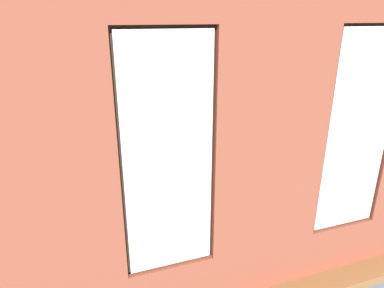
{
  "coord_description": "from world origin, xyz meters",
  "views": [
    {
      "loc": [
        1.75,
        5.17,
        2.88
      ],
      "look_at": [
        0.06,
        0.4,
        0.98
      ],
      "focal_mm": 32.0,
      "sensor_mm": 36.0,
      "label": 1
    }
  ],
  "objects_px": {
    "papasan_chair": "(145,139)",
    "potted_plant_foreground_right": "(41,141)",
    "couch_left": "(315,160)",
    "potted_plant_near_tv": "(46,175)",
    "cup_ceramic": "(178,158)",
    "table_plant_small": "(186,148)",
    "coffee_table": "(170,161)",
    "tv_flatscreen": "(10,150)",
    "remote_silver": "(151,163)",
    "potted_plant_corner_near_left": "(261,114)",
    "candle_jar": "(170,156)",
    "media_console": "(18,190)",
    "potted_plant_beside_window_right": "(22,247)",
    "couch_by_window": "(178,240)",
    "potted_plant_between_couches": "(277,187)"
  },
  "relations": [
    {
      "from": "coffee_table",
      "to": "potted_plant_corner_near_left",
      "type": "distance_m",
      "value": 3.15
    },
    {
      "from": "remote_silver",
      "to": "potted_plant_corner_near_left",
      "type": "distance_m",
      "value": 3.56
    },
    {
      "from": "candle_jar",
      "to": "media_console",
      "type": "bearing_deg",
      "value": 1.37
    },
    {
      "from": "table_plant_small",
      "to": "tv_flatscreen",
      "type": "xyz_separation_m",
      "value": [
        2.91,
        0.22,
        0.42
      ]
    },
    {
      "from": "potted_plant_corner_near_left",
      "to": "potted_plant_near_tv",
      "type": "xyz_separation_m",
      "value": [
        4.76,
        2.6,
        0.3
      ]
    },
    {
      "from": "coffee_table",
      "to": "tv_flatscreen",
      "type": "height_order",
      "value": "tv_flatscreen"
    },
    {
      "from": "tv_flatscreen",
      "to": "cup_ceramic",
      "type": "bearing_deg",
      "value": 178.34
    },
    {
      "from": "table_plant_small",
      "to": "potted_plant_beside_window_right",
      "type": "relative_size",
      "value": 0.12
    },
    {
      "from": "couch_left",
      "to": "candle_jar",
      "type": "bearing_deg",
      "value": -109.76
    },
    {
      "from": "coffee_table",
      "to": "papasan_chair",
      "type": "height_order",
      "value": "papasan_chair"
    },
    {
      "from": "coffee_table",
      "to": "papasan_chair",
      "type": "xyz_separation_m",
      "value": [
        0.21,
        -1.19,
        0.05
      ]
    },
    {
      "from": "remote_silver",
      "to": "potted_plant_corner_near_left",
      "type": "relative_size",
      "value": 0.13
    },
    {
      "from": "couch_by_window",
      "to": "tv_flatscreen",
      "type": "height_order",
      "value": "tv_flatscreen"
    },
    {
      "from": "papasan_chair",
      "to": "potted_plant_foreground_right",
      "type": "xyz_separation_m",
      "value": [
        2.04,
        -0.26,
        0.11
      ]
    },
    {
      "from": "candle_jar",
      "to": "potted_plant_between_couches",
      "type": "relative_size",
      "value": 0.08
    },
    {
      "from": "coffee_table",
      "to": "papasan_chair",
      "type": "bearing_deg",
      "value": -80.16
    },
    {
      "from": "table_plant_small",
      "to": "coffee_table",
      "type": "bearing_deg",
      "value": 23.36
    },
    {
      "from": "media_console",
      "to": "couch_by_window",
      "type": "bearing_deg",
      "value": 132.78
    },
    {
      "from": "couch_left",
      "to": "potted_plant_between_couches",
      "type": "xyz_separation_m",
      "value": [
        1.79,
        1.42,
        0.46
      ]
    },
    {
      "from": "couch_left",
      "to": "potted_plant_foreground_right",
      "type": "height_order",
      "value": "potted_plant_foreground_right"
    },
    {
      "from": "couch_left",
      "to": "potted_plant_beside_window_right",
      "type": "relative_size",
      "value": 1.35
    },
    {
      "from": "couch_left",
      "to": "potted_plant_foreground_right",
      "type": "distance_m",
      "value": 5.34
    },
    {
      "from": "media_console",
      "to": "potted_plant_near_tv",
      "type": "height_order",
      "value": "potted_plant_near_tv"
    },
    {
      "from": "coffee_table",
      "to": "potted_plant_corner_near_left",
      "type": "bearing_deg",
      "value": -151.31
    },
    {
      "from": "media_console",
      "to": "papasan_chair",
      "type": "relative_size",
      "value": 1.01
    },
    {
      "from": "coffee_table",
      "to": "table_plant_small",
      "type": "height_order",
      "value": "table_plant_small"
    },
    {
      "from": "couch_by_window",
      "to": "papasan_chair",
      "type": "height_order",
      "value": "couch_by_window"
    },
    {
      "from": "potted_plant_foreground_right",
      "to": "couch_left",
      "type": "bearing_deg",
      "value": 155.66
    },
    {
      "from": "cup_ceramic",
      "to": "table_plant_small",
      "type": "xyz_separation_m",
      "value": [
        -0.26,
        -0.29,
        0.05
      ]
    },
    {
      "from": "candle_jar",
      "to": "potted_plant_corner_near_left",
      "type": "height_order",
      "value": "potted_plant_corner_near_left"
    },
    {
      "from": "table_plant_small",
      "to": "remote_silver",
      "type": "relative_size",
      "value": 1.03
    },
    {
      "from": "potted_plant_near_tv",
      "to": "couch_left",
      "type": "bearing_deg",
      "value": -175.77
    },
    {
      "from": "remote_silver",
      "to": "potted_plant_between_couches",
      "type": "distance_m",
      "value": 2.4
    },
    {
      "from": "remote_silver",
      "to": "papasan_chair",
      "type": "height_order",
      "value": "papasan_chair"
    },
    {
      "from": "table_plant_small",
      "to": "potted_plant_beside_window_right",
      "type": "distance_m",
      "value": 3.57
    },
    {
      "from": "cup_ceramic",
      "to": "candle_jar",
      "type": "xyz_separation_m",
      "value": [
        0.1,
        -0.13,
        0.01
      ]
    },
    {
      "from": "potted_plant_beside_window_right",
      "to": "coffee_table",
      "type": "bearing_deg",
      "value": -133.38
    },
    {
      "from": "tv_flatscreen",
      "to": "papasan_chair",
      "type": "xyz_separation_m",
      "value": [
        -2.34,
        -1.25,
        -0.51
      ]
    },
    {
      "from": "media_console",
      "to": "potted_plant_near_tv",
      "type": "xyz_separation_m",
      "value": [
        -0.55,
        1.03,
        0.64
      ]
    },
    {
      "from": "couch_by_window",
      "to": "couch_left",
      "type": "bearing_deg",
      "value": -155.0
    },
    {
      "from": "cup_ceramic",
      "to": "papasan_chair",
      "type": "distance_m",
      "value": 1.36
    },
    {
      "from": "candle_jar",
      "to": "potted_plant_foreground_right",
      "type": "bearing_deg",
      "value": -32.89
    },
    {
      "from": "couch_by_window",
      "to": "table_plant_small",
      "type": "bearing_deg",
      "value": -111.02
    },
    {
      "from": "couch_left",
      "to": "papasan_chair",
      "type": "bearing_deg",
      "value": -128.33
    },
    {
      "from": "couch_left",
      "to": "candle_jar",
      "type": "height_order",
      "value": "couch_left"
    },
    {
      "from": "cup_ceramic",
      "to": "candle_jar",
      "type": "relative_size",
      "value": 0.82
    },
    {
      "from": "papasan_chair",
      "to": "media_console",
      "type": "bearing_deg",
      "value": 28.16
    },
    {
      "from": "papasan_chair",
      "to": "table_plant_small",
      "type": "bearing_deg",
      "value": 118.84
    },
    {
      "from": "cup_ceramic",
      "to": "potted_plant_near_tv",
      "type": "distance_m",
      "value": 2.35
    },
    {
      "from": "cup_ceramic",
      "to": "potted_plant_beside_window_right",
      "type": "xyz_separation_m",
      "value": [
        2.29,
        2.19,
        0.24
      ]
    }
  ]
}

